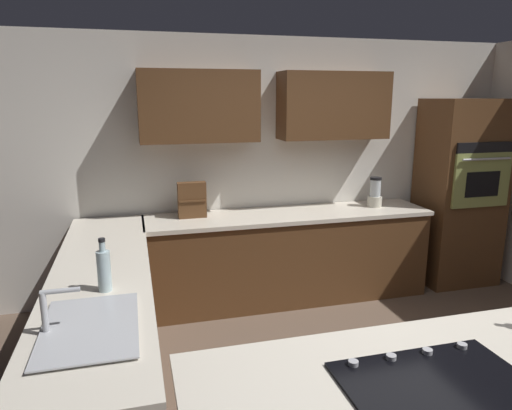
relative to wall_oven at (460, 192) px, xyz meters
name	(u,v)px	position (x,y,z in m)	size (l,w,h in m)	color
ground_plane	(382,398)	(1.85, 1.72, -1.00)	(14.00, 14.00, 0.00)	brown
wall_back	(283,153)	(1.92, -0.33, 0.45)	(6.00, 0.44, 2.60)	white
lower_cabinets_back	(289,258)	(1.95, 0.00, -0.57)	(2.80, 0.60, 0.86)	brown
countertop_back	(290,215)	(1.95, 0.00, -0.12)	(2.84, 0.64, 0.04)	silver
lower_cabinets_side	(105,336)	(3.67, 1.17, -0.57)	(0.60, 2.90, 0.86)	brown
countertop_side	(100,274)	(3.67, 1.17, -0.12)	(0.64, 2.94, 0.04)	silver
island_top	(442,395)	(2.30, 2.84, -0.12)	(2.03, 1.08, 0.04)	silver
wall_oven	(460,192)	(0.00, 0.00, 0.00)	(0.80, 0.66, 2.00)	brown
sink_unit	(88,327)	(3.68, 1.97, -0.09)	(0.46, 0.70, 0.23)	#515456
cooktop	(442,388)	(2.30, 2.84, -0.10)	(0.76, 0.56, 0.03)	black
blender	(375,194)	(1.00, -0.04, 0.03)	(0.15, 0.15, 0.31)	beige
spice_rack	(192,200)	(2.90, -0.08, 0.07)	(0.27, 0.11, 0.34)	brown
dish_soap_bottle	(104,269)	(3.62, 1.49, 0.03)	(0.08, 0.08, 0.32)	silver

